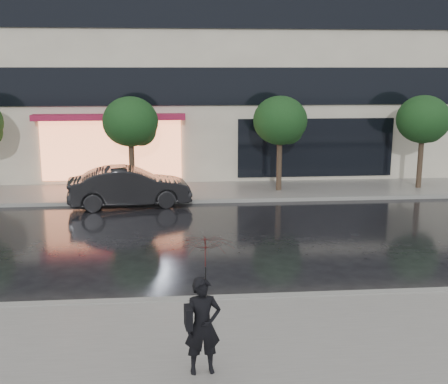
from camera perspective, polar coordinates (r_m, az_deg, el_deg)
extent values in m
plane|color=black|center=(13.52, 0.62, -9.45)|extent=(120.00, 120.00, 0.00)
cube|color=slate|center=(10.56, 2.40, -15.69)|extent=(60.00, 4.50, 0.12)
cube|color=slate|center=(23.31, -1.82, 0.06)|extent=(60.00, 3.50, 0.12)
cube|color=gray|center=(12.57, 1.07, -10.85)|extent=(60.00, 0.25, 0.14)
cube|color=gray|center=(21.60, -1.56, -0.90)|extent=(60.00, 0.25, 0.14)
cube|color=black|center=(24.47, -2.11, 10.67)|extent=(28.00, 0.12, 1.60)
cube|color=black|center=(24.58, -2.17, 18.14)|extent=(28.00, 0.12, 1.60)
cube|color=#FF8C59|center=(24.80, -11.35, 4.19)|extent=(6.00, 0.10, 2.60)
cube|color=maroon|center=(24.32, -11.58, 7.46)|extent=(6.40, 0.70, 0.25)
cube|color=black|center=(25.44, 9.29, 4.47)|extent=(7.00, 0.10, 2.60)
cylinder|color=#33261C|center=(22.90, -9.33, 2.34)|extent=(0.22, 0.22, 2.20)
ellipsoid|color=black|center=(22.65, -9.49, 7.07)|extent=(2.20, 2.20, 1.98)
sphere|color=black|center=(22.86, -8.42, 6.15)|extent=(1.20, 1.20, 1.20)
cylinder|color=#33261C|center=(23.22, 5.62, 2.58)|extent=(0.22, 0.22, 2.20)
ellipsoid|color=black|center=(22.97, 5.72, 7.25)|extent=(2.20, 2.20, 1.98)
sphere|color=black|center=(23.28, 6.58, 6.31)|extent=(1.20, 1.20, 1.20)
cylinder|color=#33261C|center=(25.01, 19.27, 2.65)|extent=(0.22, 0.22, 2.20)
ellipsoid|color=black|center=(24.79, 19.59, 6.98)|extent=(2.20, 2.20, 1.98)
sphere|color=black|center=(25.17, 20.17, 6.09)|extent=(1.20, 1.20, 1.20)
imported|color=black|center=(21.18, -9.58, 0.52)|extent=(4.66, 2.17, 1.48)
imported|color=black|center=(9.39, -2.18, -13.43)|extent=(0.64, 0.46, 1.64)
imported|color=#3A0A0A|center=(8.98, -1.89, -7.16)|extent=(1.04, 1.05, 0.86)
cylinder|color=black|center=(9.15, -1.87, -10.02)|extent=(0.02, 0.02, 0.82)
cube|color=black|center=(9.23, -3.64, -12.59)|extent=(0.14, 0.32, 0.35)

